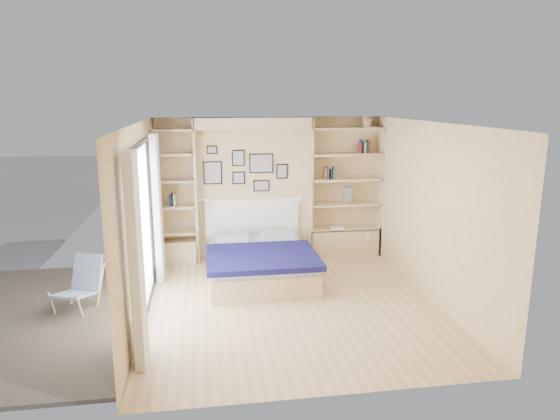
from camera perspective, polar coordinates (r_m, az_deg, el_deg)
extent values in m
plane|color=#DCB47E|center=(7.12, 1.28, -10.64)|extent=(4.50, 4.50, 0.00)
plane|color=#E8CA89|center=(8.90, -1.20, 2.53)|extent=(4.00, 0.00, 4.00)
plane|color=#E8CA89|center=(4.62, 6.24, -7.25)|extent=(4.00, 0.00, 4.00)
plane|color=#E8CA89|center=(6.68, -15.82, -1.39)|extent=(0.00, 4.50, 4.50)
plane|color=#E8CA89|center=(7.34, 16.89, -0.22)|extent=(0.00, 4.50, 4.50)
plane|color=white|center=(6.55, 1.38, 9.89)|extent=(4.50, 4.50, 0.00)
cube|color=#CDB487|center=(8.66, -9.61, 2.06)|extent=(0.04, 0.35, 2.50)
cube|color=#CDB487|center=(8.85, 3.45, 2.45)|extent=(0.04, 0.35, 2.50)
cube|color=#CDB487|center=(8.57, -3.10, 9.86)|extent=(2.00, 0.35, 0.20)
cube|color=#CDB487|center=(9.21, 11.27, 2.62)|extent=(0.04, 0.35, 2.50)
cube|color=#CDB487|center=(8.70, -14.09, 1.90)|extent=(0.04, 0.35, 2.50)
cube|color=#CDB487|center=(9.24, 7.32, -3.57)|extent=(1.30, 0.35, 0.50)
cube|color=#CDB487|center=(8.92, -11.62, -4.66)|extent=(0.70, 0.35, 0.40)
cube|color=black|center=(6.52, -16.07, 7.01)|extent=(0.04, 2.08, 0.06)
cube|color=black|center=(7.07, -14.97, -11.02)|extent=(0.04, 2.08, 0.06)
cube|color=black|center=(5.74, -16.62, -5.28)|extent=(0.04, 0.06, 2.20)
cube|color=black|center=(7.70, -14.64, -0.64)|extent=(0.04, 0.06, 2.20)
cube|color=silver|center=(6.71, -15.58, -2.46)|extent=(0.01, 2.00, 2.20)
cube|color=white|center=(5.45, -16.10, -5.65)|extent=(0.10, 0.45, 2.30)
cube|color=white|center=(7.95, -13.82, 0.19)|extent=(0.10, 0.45, 2.30)
cube|color=#CDB487|center=(9.17, 7.36, -2.07)|extent=(1.30, 0.35, 0.04)
cube|color=#CDB487|center=(9.07, 7.44, 0.68)|extent=(1.30, 0.35, 0.04)
cube|color=#CDB487|center=(8.99, 7.52, 3.49)|extent=(1.30, 0.35, 0.04)
cube|color=#CDB487|center=(8.93, 7.61, 6.34)|extent=(1.30, 0.35, 0.04)
cube|color=#CDB487|center=(8.89, 7.69, 9.22)|extent=(1.30, 0.35, 0.04)
cube|color=#CDB487|center=(8.83, -11.72, -2.49)|extent=(0.70, 0.35, 0.04)
cube|color=#CDB487|center=(8.72, -11.85, 0.37)|extent=(0.70, 0.35, 0.04)
cube|color=#CDB487|center=(8.64, -11.98, 3.29)|extent=(0.70, 0.35, 0.04)
cube|color=#CDB487|center=(8.58, -12.12, 6.25)|extent=(0.70, 0.35, 0.04)
cube|color=#CDB487|center=(8.55, -12.25, 8.92)|extent=(0.70, 0.35, 0.04)
cube|color=#CDB487|center=(8.00, -2.33, -6.66)|extent=(1.58, 1.97, 0.34)
cube|color=#B4BAC4|center=(7.92, -2.35, -5.14)|extent=(1.54, 1.93, 0.10)
cube|color=#110F43|center=(7.59, -2.06, -5.40)|extent=(1.68, 1.38, 0.08)
cube|color=#B4BAC4|center=(8.52, -5.51, -3.15)|extent=(0.54, 0.39, 0.12)
cube|color=#B4BAC4|center=(8.59, -0.25, -2.94)|extent=(0.54, 0.39, 0.12)
cube|color=white|center=(8.95, -3.20, -0.91)|extent=(1.68, 0.04, 0.70)
cube|color=black|center=(8.76, -7.70, 4.24)|extent=(0.32, 0.02, 0.40)
cube|color=gray|center=(8.75, -7.70, 4.22)|extent=(0.28, 0.01, 0.36)
cube|color=black|center=(8.75, -4.79, 5.94)|extent=(0.22, 0.02, 0.28)
cube|color=gray|center=(8.73, -4.78, 5.94)|extent=(0.18, 0.01, 0.24)
cube|color=black|center=(8.79, -4.75, 3.68)|extent=(0.22, 0.02, 0.22)
cube|color=gray|center=(8.78, -4.74, 3.67)|extent=(0.18, 0.01, 0.18)
cube|color=black|center=(8.79, -2.17, 5.36)|extent=(0.42, 0.02, 0.34)
cube|color=gray|center=(8.78, -2.16, 5.35)|extent=(0.38, 0.01, 0.30)
cube|color=black|center=(8.85, -2.14, 2.79)|extent=(0.28, 0.02, 0.20)
cube|color=gray|center=(8.84, -2.14, 2.78)|extent=(0.24, 0.01, 0.16)
cube|color=black|center=(8.86, 0.23, 4.45)|extent=(0.20, 0.02, 0.26)
cube|color=gray|center=(8.85, 0.24, 4.44)|extent=(0.16, 0.01, 0.22)
cube|color=black|center=(8.71, -7.78, 6.84)|extent=(0.18, 0.02, 0.14)
cube|color=gray|center=(8.70, -7.78, 6.83)|extent=(0.14, 0.01, 0.10)
cylinder|color=silver|center=(8.61, -8.65, 1.15)|extent=(0.20, 0.02, 0.02)
cone|color=white|center=(8.61, -7.98, 1.04)|extent=(0.13, 0.12, 0.15)
cylinder|color=silver|center=(8.78, 2.65, 1.51)|extent=(0.20, 0.02, 0.02)
cone|color=white|center=(8.76, 2.00, 1.36)|extent=(0.13, 0.12, 0.15)
cube|color=#9A4A1F|center=(8.86, 5.17, 4.19)|extent=(0.02, 0.15, 0.20)
cube|color=navy|center=(8.87, 5.41, 4.25)|extent=(0.03, 0.15, 0.21)
cube|color=black|center=(8.88, 5.64, 4.19)|extent=(0.03, 0.15, 0.20)
cube|color=#BFB28C|center=(8.88, 5.65, 4.23)|extent=(0.04, 0.15, 0.20)
cube|color=#26593F|center=(8.90, 6.12, 4.25)|extent=(0.03, 0.15, 0.21)
cube|color=#A51E1E|center=(8.98, 9.09, 6.99)|extent=(0.02, 0.15, 0.17)
cube|color=navy|center=(8.98, 9.25, 7.21)|extent=(0.03, 0.15, 0.23)
cube|color=black|center=(8.99, 9.33, 7.10)|extent=(0.03, 0.15, 0.20)
cube|color=#BFB28C|center=(9.00, 9.58, 7.04)|extent=(0.04, 0.15, 0.18)
cube|color=#245E30|center=(9.02, 9.94, 7.14)|extent=(0.03, 0.15, 0.22)
cube|color=#B23625|center=(9.03, 10.03, 7.18)|extent=(0.03, 0.15, 0.23)
cube|color=navy|center=(8.70, -12.44, 1.05)|extent=(0.02, 0.15, 0.18)
cube|color=black|center=(8.69, -12.22, 1.17)|extent=(0.03, 0.15, 0.21)
cube|color=#BFB28C|center=(8.69, -11.97, 1.17)|extent=(0.03, 0.15, 0.21)
cube|color=#CDB487|center=(8.98, 9.82, 9.79)|extent=(0.13, 0.13, 0.15)
cone|color=#CDB487|center=(8.98, 9.85, 10.52)|extent=(0.20, 0.20, 0.08)
cube|color=slate|center=(9.04, 7.66, 1.73)|extent=(0.12, 0.12, 0.30)
cube|color=white|center=(9.07, 6.55, -1.99)|extent=(0.22, 0.16, 0.03)
cube|color=brown|center=(7.44, -27.76, -11.11)|extent=(3.20, 4.00, 0.05)
cylinder|color=tan|center=(7.29, -24.63, -9.73)|extent=(0.07, 0.13, 0.36)
cylinder|color=tan|center=(7.06, -21.94, -10.19)|extent=(0.07, 0.13, 0.36)
cylinder|color=tan|center=(7.64, -22.47, -7.78)|extent=(0.13, 0.29, 0.59)
cylinder|color=tan|center=(7.42, -19.86, -8.15)|extent=(0.13, 0.29, 0.59)
cube|color=#3354A5|center=(7.29, -22.53, -8.92)|extent=(0.56, 0.61, 0.13)
cube|color=#3354A5|center=(7.49, -21.18, -6.58)|extent=(0.46, 0.33, 0.48)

